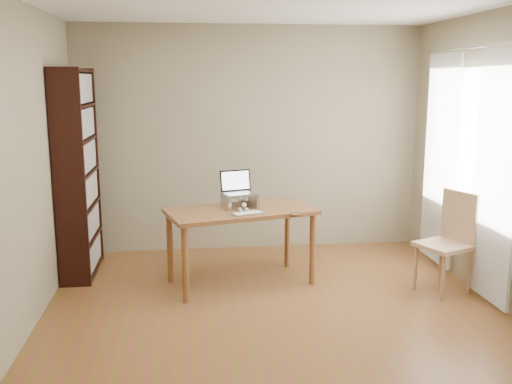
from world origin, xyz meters
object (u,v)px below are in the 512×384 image
object	(u,v)px
laptop	(239,188)
keyboard	(248,213)
chair	(451,239)
bookshelf	(78,173)
cat	(240,201)
desk	(241,219)

from	to	relation	value
laptop	keyboard	size ratio (longest dim) A/B	1.16
laptop	chair	xyz separation A→B (m)	(1.94, -0.59, -0.42)
laptop	bookshelf	bearing A→B (deg)	151.54
bookshelf	cat	world-z (taller)	bookshelf
cat	bookshelf	bearing A→B (deg)	160.39
cat	chair	distance (m)	2.04
bookshelf	laptop	distance (m)	1.66
laptop	chair	size ratio (longest dim) A/B	0.38
bookshelf	chair	distance (m)	3.72
laptop	keyboard	distance (m)	0.40
desk	chair	world-z (taller)	chair
laptop	cat	size ratio (longest dim) A/B	0.75
desk	laptop	distance (m)	0.32
chair	cat	bearing A→B (deg)	140.96
keyboard	chair	size ratio (longest dim) A/B	0.32
bookshelf	chair	world-z (taller)	bookshelf
desk	cat	xyz separation A→B (m)	(0.01, 0.11, 0.16)
desk	keyboard	distance (m)	0.25
cat	keyboard	bearing A→B (deg)	-88.96
bookshelf	cat	xyz separation A→B (m)	(1.61, -0.41, -0.24)
laptop	keyboard	xyz separation A→B (m)	(0.04, -0.35, -0.18)
bookshelf	desk	bearing A→B (deg)	-17.96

